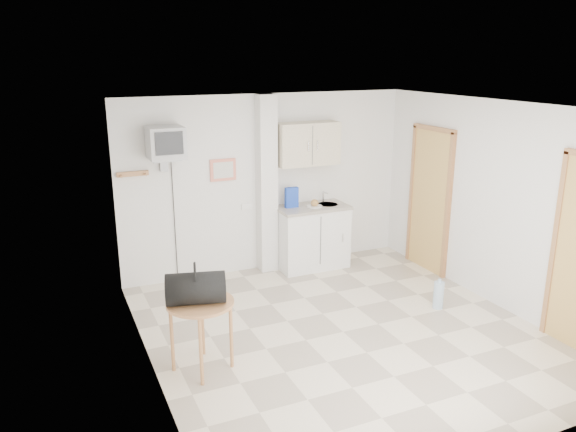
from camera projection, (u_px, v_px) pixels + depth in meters
name	position (u px, v px, depth m)	size (l,w,h in m)	color
ground	(343.00, 332.00, 6.31)	(4.50, 4.50, 0.00)	beige
room_envelope	(362.00, 196.00, 6.06)	(4.24, 4.54, 2.55)	white
kitchenette	(311.00, 213.00, 8.07)	(1.03, 0.58, 2.10)	white
crt_television	(166.00, 144.00, 6.98)	(0.44, 0.45, 2.15)	slate
round_table	(201.00, 311.00, 5.40)	(0.65, 0.65, 0.73)	#AA703F
duffel_bag	(196.00, 288.00, 5.29)	(0.62, 0.44, 0.42)	black
water_bottle	(439.00, 295.00, 6.87)	(0.13, 0.13, 0.38)	#A1BCD3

